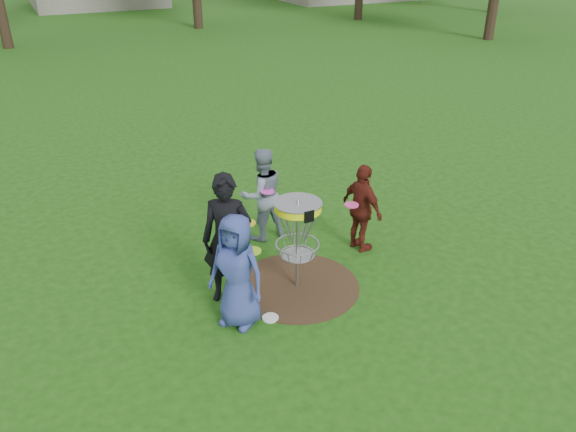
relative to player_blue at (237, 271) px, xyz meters
name	(u,v)px	position (x,y,z in m)	size (l,w,h in m)	color
ground	(297,286)	(1.05, 0.39, -0.78)	(100.00, 100.00, 0.00)	#19470F
dirt_patch	(297,286)	(1.05, 0.39, -0.77)	(1.80, 1.80, 0.01)	#47331E
player_blue	(237,271)	(0.00, 0.00, 0.00)	(0.76, 0.50, 1.56)	#32408A
player_black	(227,240)	(0.09, 0.55, 0.15)	(0.68, 0.44, 1.86)	black
player_grey	(262,194)	(1.20, 1.94, 0.00)	(0.76, 0.59, 1.56)	gray
player_maroon	(362,209)	(2.44, 0.90, -0.06)	(0.84, 0.35, 1.44)	#571C14
disc_on_grass	(270,318)	(0.39, -0.12, -0.77)	(0.22, 0.22, 0.02)	white
disc_golf_basket	(298,224)	(1.05, 0.39, 0.24)	(0.66, 0.67, 1.38)	#9EA0A5
held_discs	(282,216)	(0.99, 0.77, 0.21)	(2.13, 1.78, 0.27)	#A0E619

